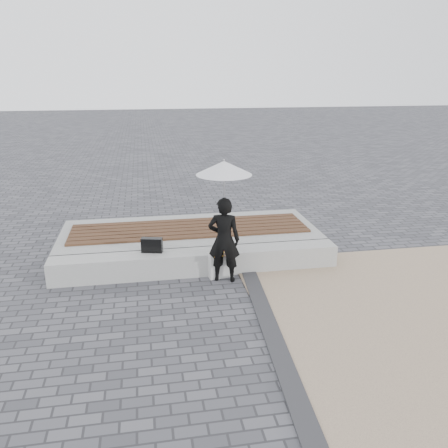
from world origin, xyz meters
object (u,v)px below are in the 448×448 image
at_px(seating_ledge, 197,262).
at_px(parasol, 224,168).
at_px(handbag, 152,245).
at_px(woman, 224,240).
at_px(canvas_tote, 221,265).

distance_m(seating_ledge, parasol, 1.82).
xyz_separation_m(seating_ledge, handbag, (-0.77, 0.10, 0.33)).
bearing_deg(handbag, parasol, -8.49).
bearing_deg(woman, seating_ledge, -27.84).
relative_size(seating_ledge, handbag, 13.86).
distance_m(seating_ledge, canvas_tote, 0.45).
xyz_separation_m(parasol, canvas_tote, (-0.03, 0.14, -1.71)).
bearing_deg(parasol, handbag, 157.58).
bearing_deg(handbag, woman, -8.49).
distance_m(seating_ledge, woman, 0.77).
height_order(parasol, canvas_tote, parasol).
bearing_deg(canvas_tote, handbag, 153.40).
bearing_deg(woman, parasol, -164.39).
bearing_deg(parasol, woman, 180.00).
height_order(woman, canvas_tote, woman).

